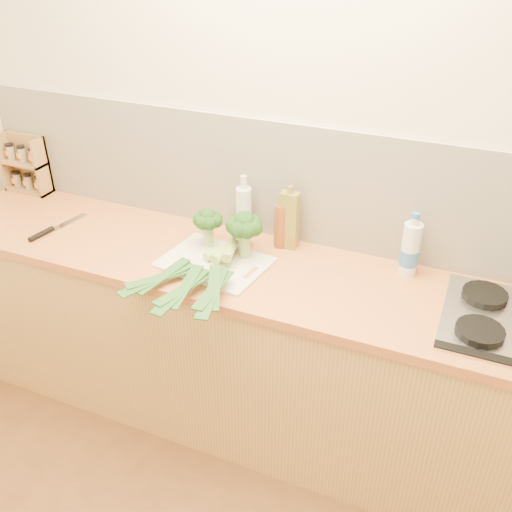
# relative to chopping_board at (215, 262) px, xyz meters

# --- Properties ---
(room_shell) EXTENTS (3.50, 3.50, 3.50)m
(room_shell) POSITION_rel_chopping_board_xyz_m (0.21, 0.34, 0.26)
(room_shell) COLOR beige
(room_shell) RESTS_ON ground
(counter) EXTENTS (3.20, 0.62, 0.90)m
(counter) POSITION_rel_chopping_board_xyz_m (0.21, 0.05, -0.46)
(counter) COLOR tan
(counter) RESTS_ON ground
(chopping_board) EXTENTS (0.48, 0.38, 0.01)m
(chopping_board) POSITION_rel_chopping_board_xyz_m (0.00, 0.00, 0.00)
(chopping_board) COLOR silver
(chopping_board) RESTS_ON counter
(broccoli_left) EXTENTS (0.13, 0.13, 0.18)m
(broccoli_left) POSITION_rel_chopping_board_xyz_m (-0.08, 0.11, 0.13)
(broccoli_left) COLOR #89AB64
(broccoli_left) RESTS_ON chopping_board
(broccoli_right) EXTENTS (0.16, 0.16, 0.21)m
(broccoli_right) POSITION_rel_chopping_board_xyz_m (0.10, 0.09, 0.15)
(broccoli_right) COLOR #89AB64
(broccoli_right) RESTS_ON chopping_board
(leek_front) EXTENTS (0.33, 0.63, 0.04)m
(leek_front) POSITION_rel_chopping_board_xyz_m (-0.03, -0.02, 0.03)
(leek_front) COLOR white
(leek_front) RESTS_ON chopping_board
(leek_mid) EXTENTS (0.12, 0.69, 0.04)m
(leek_mid) POSITION_rel_chopping_board_xyz_m (0.03, -0.05, 0.05)
(leek_mid) COLOR white
(leek_mid) RESTS_ON chopping_board
(leek_back) EXTENTS (0.20, 0.66, 0.04)m
(leek_back) POSITION_rel_chopping_board_xyz_m (0.08, -0.05, 0.07)
(leek_back) COLOR white
(leek_back) RESTS_ON chopping_board
(chefs_knife) EXTENTS (0.09, 0.33, 0.02)m
(chefs_knife) POSITION_rel_chopping_board_xyz_m (-0.84, -0.06, 0.00)
(chefs_knife) COLOR silver
(chefs_knife) RESTS_ON counter
(spice_rack) EXTENTS (0.25, 0.10, 0.31)m
(spice_rack) POSITION_rel_chopping_board_xyz_m (-1.24, 0.29, 0.13)
(spice_rack) COLOR #A57E47
(spice_rack) RESTS_ON counter
(oil_tin) EXTENTS (0.08, 0.05, 0.29)m
(oil_tin) POSITION_rel_chopping_board_xyz_m (0.24, 0.26, 0.13)
(oil_tin) COLOR olive
(oil_tin) RESTS_ON counter
(glass_bottle) EXTENTS (0.07, 0.07, 0.30)m
(glass_bottle) POSITION_rel_chopping_board_xyz_m (0.02, 0.27, 0.12)
(glass_bottle) COLOR silver
(glass_bottle) RESTS_ON counter
(amber_bottle) EXTENTS (0.06, 0.06, 0.25)m
(amber_bottle) POSITION_rel_chopping_board_xyz_m (0.21, 0.25, 0.10)
(amber_bottle) COLOR brown
(amber_bottle) RESTS_ON counter
(water_bottle) EXTENTS (0.08, 0.08, 0.26)m
(water_bottle) POSITION_rel_chopping_board_xyz_m (0.77, 0.24, 0.10)
(water_bottle) COLOR silver
(water_bottle) RESTS_ON counter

